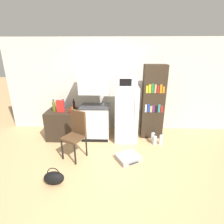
% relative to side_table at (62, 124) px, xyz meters
% --- Properties ---
extents(ground_plane, '(24.00, 24.00, 0.00)m').
position_rel_side_table_xyz_m(ground_plane, '(1.31, -1.29, -0.38)').
color(ground_plane, tan).
extents(wall_back, '(6.40, 0.10, 2.56)m').
position_rel_side_table_xyz_m(wall_back, '(1.51, 0.71, 0.90)').
color(wall_back, beige).
rests_on(wall_back, ground_plane).
extents(side_table, '(0.72, 0.62, 0.76)m').
position_rel_side_table_xyz_m(side_table, '(0.00, 0.00, 0.00)').
color(side_table, '#2D2319').
rests_on(side_table, ground_plane).
extents(kitchen_hutch, '(0.73, 0.57, 1.92)m').
position_rel_side_table_xyz_m(kitchen_hutch, '(0.89, 0.03, 0.52)').
color(kitchen_hutch, silver).
rests_on(kitchen_hutch, ground_plane).
extents(refrigerator, '(0.56, 0.67, 1.41)m').
position_rel_side_table_xyz_m(refrigerator, '(1.69, -0.02, 0.33)').
color(refrigerator, silver).
rests_on(refrigerator, ground_plane).
extents(microwave, '(0.48, 0.36, 0.25)m').
position_rel_side_table_xyz_m(microwave, '(1.69, -0.02, 1.15)').
color(microwave, silver).
rests_on(microwave, refrigerator).
extents(bookshelf, '(0.56, 0.33, 1.91)m').
position_rel_side_table_xyz_m(bookshelf, '(2.38, 0.15, 0.58)').
color(bookshelf, '#2D2319').
rests_on(bookshelf, ground_plane).
extents(bottle_milk_white, '(0.08, 0.08, 0.17)m').
position_rel_side_table_xyz_m(bottle_milk_white, '(0.02, 0.09, 0.45)').
color(bottle_milk_white, white).
rests_on(bottle_milk_white, side_table).
extents(bottle_ketchup_red, '(0.06, 0.06, 0.14)m').
position_rel_side_table_xyz_m(bottle_ketchup_red, '(0.31, -0.21, 0.44)').
color(bottle_ketchup_red, '#AD1914').
rests_on(bottle_ketchup_red, side_table).
extents(bottle_amber_beer, '(0.07, 0.07, 0.14)m').
position_rel_side_table_xyz_m(bottle_amber_beer, '(0.30, -0.03, 0.44)').
color(bottle_amber_beer, brown).
rests_on(bottle_amber_beer, side_table).
extents(bottle_olive_oil, '(0.08, 0.08, 0.31)m').
position_rel_side_table_xyz_m(bottle_olive_oil, '(-0.14, -0.05, 0.51)').
color(bottle_olive_oil, '#566619').
rests_on(bottle_olive_oil, side_table).
extents(bottle_wine_dark, '(0.06, 0.06, 0.25)m').
position_rel_side_table_xyz_m(bottle_wine_dark, '(0.30, 0.21, 0.49)').
color(bottle_wine_dark, black).
rests_on(bottle_wine_dark, side_table).
extents(bottle_blue_soda, '(0.09, 0.09, 0.25)m').
position_rel_side_table_xyz_m(bottle_blue_soda, '(0.01, 0.21, 0.48)').
color(bottle_blue_soda, '#1E47A3').
rests_on(bottle_blue_soda, side_table).
extents(cereal_box, '(0.19, 0.07, 0.30)m').
position_rel_side_table_xyz_m(cereal_box, '(0.03, -0.09, 0.53)').
color(cereal_box, red).
rests_on(cereal_box, side_table).
extents(chair, '(0.54, 0.54, 1.04)m').
position_rel_side_table_xyz_m(chair, '(0.59, -0.85, 0.23)').
color(chair, black).
rests_on(chair, ground_plane).
extents(suitcase_large_flat, '(0.60, 0.57, 0.11)m').
position_rel_side_table_xyz_m(suitcase_large_flat, '(1.71, -1.00, -0.32)').
color(suitcase_large_flat, '#99999E').
rests_on(suitcase_large_flat, ground_plane).
extents(handbag, '(0.36, 0.20, 0.33)m').
position_rel_side_table_xyz_m(handbag, '(0.36, -1.75, -0.25)').
color(handbag, black).
rests_on(handbag, ground_plane).
extents(water_bottle_front, '(0.09, 0.09, 0.31)m').
position_rel_side_table_xyz_m(water_bottle_front, '(2.38, -0.19, -0.25)').
color(water_bottle_front, silver).
rests_on(water_bottle_front, ground_plane).
extents(water_bottle_middle, '(0.09, 0.09, 0.28)m').
position_rel_side_table_xyz_m(water_bottle_middle, '(2.40, -0.32, -0.26)').
color(water_bottle_middle, silver).
rests_on(water_bottle_middle, ground_plane).
extents(water_bottle_back, '(0.08, 0.08, 0.31)m').
position_rel_side_table_xyz_m(water_bottle_back, '(2.55, -0.30, -0.25)').
color(water_bottle_back, silver).
rests_on(water_bottle_back, ground_plane).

